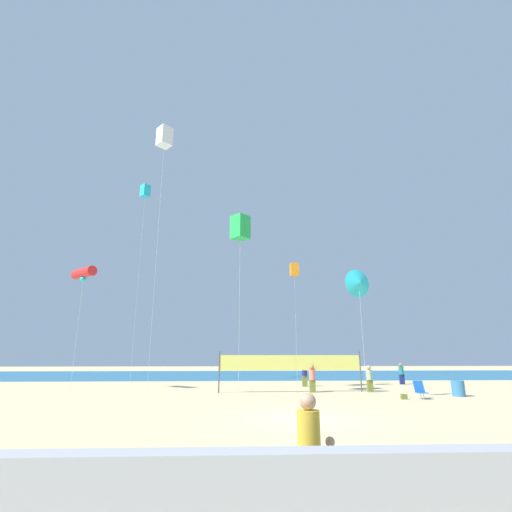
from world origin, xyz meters
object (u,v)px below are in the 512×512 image
(beachgoer_navy_shirt, at_px, (304,374))
(kite_cyan_box, at_px, (145,191))
(kite_white_box, at_px, (165,137))
(toddler_figure, at_px, (331,466))
(kite_orange_box, at_px, (294,270))
(folding_beach_chair, at_px, (420,389))
(kite_cyan_delta, at_px, (359,283))
(trash_barrel, at_px, (458,388))
(kite_green_box, at_px, (240,228))
(volleyball_net, at_px, (291,364))
(beach_handbag, at_px, (404,397))
(beachgoer_teal_shirt, at_px, (401,373))
(beachgoer_sage_shirt, at_px, (369,378))
(beachgoer_coral_shirt, at_px, (312,378))
(mother_figure, at_px, (309,442))
(kite_red_tube, at_px, (84,273))

(beachgoer_navy_shirt, relative_size, kite_cyan_box, 0.09)
(beachgoer_navy_shirt, distance_m, kite_white_box, 19.24)
(toddler_figure, height_order, kite_white_box, kite_white_box)
(kite_orange_box, bearing_deg, folding_beach_chair, -50.25)
(folding_beach_chair, bearing_deg, kite_cyan_box, 122.40)
(kite_cyan_delta, bearing_deg, kite_orange_box, 110.45)
(folding_beach_chair, distance_m, kite_orange_box, 11.47)
(trash_barrel, distance_m, kite_green_box, 15.40)
(volleyball_net, relative_size, kite_orange_box, 1.02)
(trash_barrel, distance_m, kite_cyan_delta, 8.00)
(toddler_figure, height_order, folding_beach_chair, toddler_figure)
(beach_handbag, distance_m, kite_cyan_delta, 6.20)
(kite_cyan_delta, bearing_deg, kite_white_box, 165.98)
(beachgoer_navy_shirt, relative_size, kite_orange_box, 0.19)
(beachgoer_teal_shirt, distance_m, beachgoer_sage_shirt, 7.35)
(beachgoer_coral_shirt, xyz_separation_m, kite_orange_box, (-0.48, 2.88, 7.36))
(toddler_figure, distance_m, beachgoer_coral_shirt, 17.41)
(kite_white_box, bearing_deg, volleyball_net, 6.78)
(mother_figure, xyz_separation_m, beachgoer_coral_shirt, (3.41, 17.24, -0.02))
(kite_orange_box, relative_size, kite_red_tube, 1.10)
(toddler_figure, distance_m, kite_green_box, 18.33)
(beachgoer_teal_shirt, height_order, beach_handbag, beachgoer_teal_shirt)
(beachgoer_sage_shirt, height_order, kite_cyan_delta, kite_cyan_delta)
(kite_cyan_box, bearing_deg, mother_figure, -69.30)
(kite_cyan_box, bearing_deg, trash_barrel, -28.92)
(mother_figure, distance_m, volleyball_net, 17.48)
(volleyball_net, relative_size, kite_cyan_box, 0.50)
(beach_handbag, height_order, kite_green_box, kite_green_box)
(beachgoer_sage_shirt, relative_size, kite_cyan_box, 0.09)
(beachgoer_teal_shirt, distance_m, kite_cyan_box, 26.96)
(kite_green_box, distance_m, kite_cyan_box, 15.43)
(beachgoer_teal_shirt, distance_m, kite_green_box, 17.14)
(toddler_figure, bearing_deg, kite_red_tube, 107.69)
(volleyball_net, distance_m, beach_handbag, 6.69)
(kite_green_box, bearing_deg, mother_figure, -86.08)
(beachgoer_navy_shirt, bearing_deg, kite_cyan_delta, -99.73)
(beachgoer_teal_shirt, bearing_deg, beachgoer_navy_shirt, -131.23)
(mother_figure, bearing_deg, kite_white_box, 111.27)
(beachgoer_coral_shirt, xyz_separation_m, kite_white_box, (-9.68, -0.91, 15.64))
(volleyball_net, distance_m, kite_cyan_delta, 6.74)
(mother_figure, height_order, kite_cyan_delta, kite_cyan_delta)
(beachgoer_coral_shirt, relative_size, volleyball_net, 0.18)
(kite_orange_box, distance_m, kite_cyan_delta, 7.50)
(beachgoer_teal_shirt, xyz_separation_m, kite_cyan_delta, (-6.04, -9.71, 5.16))
(toddler_figure, height_order, kite_orange_box, kite_orange_box)
(toddler_figure, xyz_separation_m, beachgoer_navy_shirt, (3.32, 21.46, 0.38))
(beachgoer_coral_shirt, distance_m, beachgoer_teal_shirt, 9.98)
(trash_barrel, xyz_separation_m, kite_red_tube, (-22.54, 4.00, 7.10))
(toddler_figure, height_order, trash_barrel, toddler_figure)
(mother_figure, bearing_deg, toddler_figure, 16.13)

